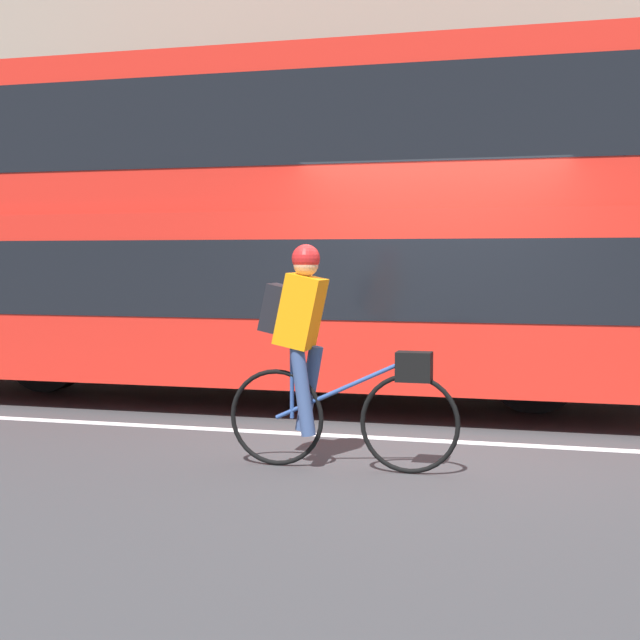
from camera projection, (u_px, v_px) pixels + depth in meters
The scene contains 7 objects.
ground_plane at pixel (418, 443), 7.67m from camera, with size 80.00×80.00×0.00m, color #38383A.
road_center_line at pixel (420, 440), 7.79m from camera, with size 50.00×0.14×0.01m, color silver.
sidewalk_curb at pixel (468, 373), 11.97m from camera, with size 60.00×1.61×0.10m.
building_facade at pixel (476, 157), 12.69m from camera, with size 60.00×0.30×6.05m.
bus at pixel (273, 218), 9.84m from camera, with size 9.16×2.57×3.65m.
cyclist_on_bike at pixel (319, 349), 6.71m from camera, with size 1.78×0.32×1.70m.
trash_bin at pixel (407, 336), 12.07m from camera, with size 0.52×0.52×0.87m.
Camera 1 is at (1.13, -7.54, 1.60)m, focal length 50.00 mm.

